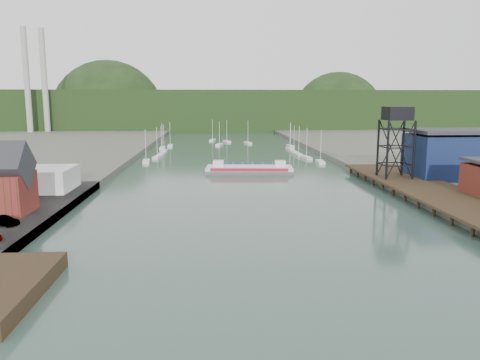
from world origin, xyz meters
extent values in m
plane|color=#2A4238|center=(0.00, 0.00, 0.00)|extent=(600.00, 600.00, 0.00)
cube|color=black|center=(37.00, 45.00, 1.90)|extent=(14.00, 70.00, 0.50)
cylinder|color=black|center=(31.00, 45.00, 0.80)|extent=(0.60, 0.60, 2.20)
cylinder|color=black|center=(43.00, 45.00, 0.80)|extent=(0.60, 0.60, 2.20)
cube|color=silver|center=(-44.00, 50.00, 3.85)|extent=(18.00, 12.00, 4.50)
cylinder|color=black|center=(32.00, 55.00, 8.65)|extent=(0.50, 0.50, 13.00)
cylinder|color=black|center=(38.00, 55.00, 8.65)|extent=(0.50, 0.50, 13.00)
cylinder|color=black|center=(32.00, 61.00, 8.65)|extent=(0.50, 0.50, 13.00)
cylinder|color=black|center=(38.00, 61.00, 8.65)|extent=(0.50, 0.50, 13.00)
cube|color=black|center=(35.00, 58.00, 16.65)|extent=(5.50, 5.50, 3.00)
cube|color=#0E123D|center=(50.00, 60.00, 6.60)|extent=(20.00, 14.00, 10.00)
cube|color=#2D2D33|center=(50.00, 60.00, 12.50)|extent=(20.50, 14.50, 0.80)
cube|color=silver|center=(-27.54, 103.89, 0.35)|extent=(2.67, 7.65, 0.90)
cube|color=silver|center=(-25.28, 115.30, 0.35)|extent=(2.81, 7.67, 0.90)
cube|color=silver|center=(-24.71, 124.17, 0.35)|extent=(2.35, 7.59, 0.90)
cube|color=silver|center=(-24.81, 134.09, 0.35)|extent=(2.01, 7.50, 0.90)
cube|color=silver|center=(-26.64, 146.33, 0.35)|extent=(2.00, 7.50, 0.90)
cube|color=silver|center=(-24.32, 156.17, 0.35)|extent=(2.16, 7.54, 0.90)
cube|color=silver|center=(27.56, 99.03, 0.35)|extent=(2.53, 7.62, 0.90)
cube|color=silver|center=(25.46, 110.51, 0.35)|extent=(2.76, 7.67, 0.90)
cube|color=silver|center=(24.46, 119.29, 0.35)|extent=(2.22, 7.56, 0.90)
cube|color=silver|center=(24.27, 128.28, 0.35)|extent=(2.18, 7.54, 0.90)
cube|color=silver|center=(24.67, 139.38, 0.35)|extent=(2.46, 7.61, 0.90)
cube|color=silver|center=(26.78, 150.99, 0.35)|extent=(2.48, 7.61, 0.90)
cube|color=silver|center=(-3.16, 160.00, 0.35)|extent=(3.78, 7.76, 0.90)
cube|color=silver|center=(10.04, 168.00, 0.35)|extent=(3.31, 7.74, 0.90)
cube|color=silver|center=(0.66, 176.00, 0.35)|extent=(3.76, 7.76, 0.90)
cube|color=silver|center=(-6.11, 184.00, 0.35)|extent=(3.40, 7.74, 0.90)
cylinder|color=#A7A7A1|center=(-110.00, 230.00, 30.00)|extent=(3.20, 3.20, 60.00)
cylinder|color=#A7A7A1|center=(-102.00, 235.00, 30.00)|extent=(3.20, 3.20, 60.00)
cube|color=black|center=(0.00, 300.00, 12.00)|extent=(500.00, 120.00, 28.00)
sphere|color=black|center=(-80.00, 300.00, 8.00)|extent=(80.00, 80.00, 80.00)
sphere|color=black|center=(90.00, 310.00, 6.00)|extent=(70.00, 70.00, 70.00)
cube|color=#555558|center=(3.52, 80.47, 0.47)|extent=(24.06, 11.21, 0.94)
cube|color=silver|center=(3.52, 80.47, 1.31)|extent=(24.06, 11.21, 0.75)
cube|color=#AD132B|center=(3.14, 75.76, 1.50)|extent=(20.52, 1.80, 0.84)
cube|color=navy|center=(3.90, 85.18, 1.50)|extent=(20.52, 1.80, 0.84)
cube|color=silver|center=(-4.87, 81.15, 2.43)|extent=(3.02, 3.02, 1.87)
cube|color=silver|center=(11.91, 79.79, 2.43)|extent=(3.02, 3.02, 1.87)
imported|color=#999999|center=(-36.85, 22.19, 2.32)|extent=(4.64, 2.87, 1.44)
camera|label=1|loc=(-6.83, -45.36, 19.47)|focal=35.00mm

